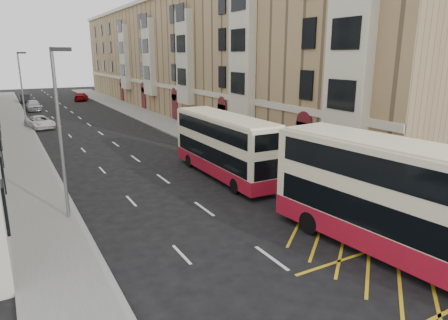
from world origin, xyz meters
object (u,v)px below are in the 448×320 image
double_decker_rear (224,146)px  pedestrian_far (393,204)px  street_lamp_far (22,85)px  car_dark (25,98)px  car_silver (33,105)px  white_van (40,122)px  double_decker_front (406,203)px  car_red (81,97)px  street_lamp_near (60,126)px

double_decker_rear → pedestrian_far: (3.20, -10.60, -1.05)m
double_decker_rear → pedestrian_far: 11.12m
street_lamp_far → car_dark: (1.36, 26.38, -3.94)m
car_silver → pedestrian_far: bearing=-77.6°
pedestrian_far → white_van: pedestrian_far is taller
street_lamp_far → double_decker_front: size_ratio=0.68×
double_decker_front → car_red: 65.33m
double_decker_rear → car_dark: size_ratio=2.43×
double_decker_rear → street_lamp_far: bearing=110.7°
street_lamp_near → white_van: 28.54m
double_decker_rear → car_red: 52.30m
street_lamp_near → street_lamp_far: size_ratio=1.00×
double_decker_rear → car_red: (0.19, 52.28, -1.38)m
car_silver → double_decker_rear: bearing=-78.7°
street_lamp_far → car_red: 27.12m
car_dark → car_red: car_red is taller
street_lamp_near → car_red: size_ratio=1.66×
car_silver → car_dark: (-0.44, 12.08, -0.10)m
street_lamp_near → double_decker_rear: (10.09, 2.51, -2.55)m
street_lamp_near → pedestrian_far: size_ratio=4.53×
pedestrian_far → car_dark: size_ratio=0.42×
street_lamp_near → pedestrian_far: (13.29, -8.09, -3.60)m
car_dark → pedestrian_far: bearing=-81.1°
street_lamp_near → car_dark: bearing=88.6°
double_decker_rear → pedestrian_far: size_ratio=5.83×
white_van → car_red: bearing=60.4°
double_decker_front → car_silver: double_decker_front is taller
double_decker_rear → car_silver: (-8.29, 41.80, -1.29)m
street_lamp_near → double_decker_front: 15.19m
street_lamp_far → pedestrian_far: street_lamp_far is taller
double_decker_rear → car_dark: (-8.73, 53.88, -1.39)m
street_lamp_near → car_silver: (1.80, 44.30, -3.84)m
car_dark → street_lamp_near: bearing=-93.0°
street_lamp_near → car_red: street_lamp_near is taller
white_van → car_dark: bearing=79.0°
double_decker_front → car_silver: bearing=93.5°
car_dark → car_red: (8.92, -1.60, 0.00)m
double_decker_front → white_van: (-9.49, 38.76, -1.67)m
car_red → car_dark: bearing=6.7°
double_decker_front → pedestrian_far: 3.78m
street_lamp_far → white_van: (1.22, -1.76, -3.96)m
street_lamp_near → car_silver: bearing=87.7°
street_lamp_far → pedestrian_far: size_ratio=4.53×
street_lamp_near → car_dark: size_ratio=1.89×
pedestrian_far → street_lamp_near: bearing=3.5°
street_lamp_near → car_dark: 56.54m
white_van → car_red: 28.05m
street_lamp_near → double_decker_rear: size_ratio=0.78×
double_decker_front → double_decker_rear: 13.05m
pedestrian_far → car_dark: (-11.93, 64.47, -0.33)m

